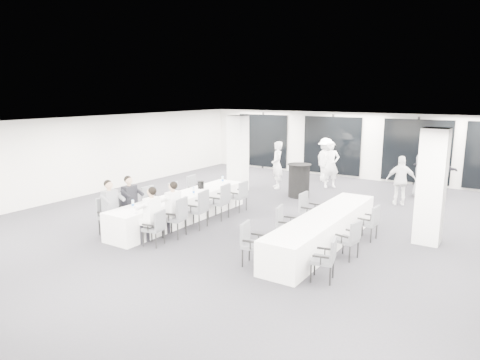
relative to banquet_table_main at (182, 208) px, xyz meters
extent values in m
cube|color=#27272C|center=(2.03, 0.87, -0.39)|extent=(14.00, 16.00, 0.02)
cube|color=white|center=(2.03, 0.87, 2.43)|extent=(14.00, 16.00, 0.02)
cube|color=silver|center=(-4.98, 0.87, 1.02)|extent=(0.02, 16.00, 2.80)
cube|color=silver|center=(2.03, 8.88, 1.02)|extent=(14.00, 0.02, 2.80)
cube|color=black|center=(2.03, 8.81, 0.98)|extent=(13.60, 0.06, 2.50)
cube|color=white|center=(-0.77, 4.07, 1.02)|extent=(0.60, 0.60, 2.80)
cube|color=white|center=(6.23, 1.87, 1.02)|extent=(0.60, 0.60, 2.80)
cube|color=white|center=(0.00, 0.00, 0.00)|extent=(0.90, 5.00, 0.75)
cube|color=white|center=(4.17, 0.33, 0.00)|extent=(0.90, 5.00, 0.75)
cylinder|color=black|center=(1.55, 4.45, 0.21)|extent=(0.74, 0.74, 1.16)
cylinder|color=black|center=(1.55, 4.45, 0.79)|extent=(0.84, 0.84, 0.02)
cube|color=#515359|center=(-0.75, -1.94, 0.08)|extent=(0.47, 0.49, 0.08)
cube|color=#515359|center=(-0.97, -1.95, 0.35)|extent=(0.06, 0.46, 0.46)
cylinder|color=black|center=(-0.95, -1.74, -0.17)|extent=(0.04, 0.04, 0.41)
cylinder|color=black|center=(-0.95, -2.15, -0.17)|extent=(0.04, 0.04, 0.41)
cylinder|color=black|center=(-0.55, -1.74, -0.17)|extent=(0.04, 0.04, 0.41)
cylinder|color=black|center=(-0.55, -2.14, -0.17)|extent=(0.04, 0.04, 0.41)
cube|color=black|center=(-0.75, -1.69, 0.25)|extent=(0.34, 0.04, 0.04)
cube|color=black|center=(-0.75, -2.20, 0.25)|extent=(0.34, 0.04, 0.04)
cube|color=#515359|center=(-0.75, -1.28, 0.08)|extent=(0.53, 0.55, 0.08)
cube|color=#515359|center=(-0.97, -1.31, 0.35)|extent=(0.13, 0.47, 0.47)
cylinder|color=black|center=(-0.98, -1.11, -0.17)|extent=(0.04, 0.04, 0.42)
cylinder|color=black|center=(-0.92, -1.51, -0.17)|extent=(0.04, 0.04, 0.42)
cylinder|color=black|center=(-0.58, -1.05, -0.17)|extent=(0.04, 0.04, 0.42)
cylinder|color=black|center=(-0.52, -1.45, -0.17)|extent=(0.04, 0.04, 0.42)
cube|color=black|center=(-0.79, -1.03, 0.25)|extent=(0.35, 0.09, 0.04)
cube|color=black|center=(-0.71, -1.53, 0.25)|extent=(0.35, 0.09, 0.04)
cube|color=#515359|center=(-0.75, -0.37, 0.08)|extent=(0.47, 0.49, 0.08)
cube|color=#515359|center=(-0.97, -0.37, 0.35)|extent=(0.07, 0.47, 0.47)
cylinder|color=black|center=(-0.96, -0.17, -0.17)|extent=(0.04, 0.04, 0.41)
cylinder|color=black|center=(-0.95, -0.57, -0.17)|extent=(0.04, 0.04, 0.41)
cylinder|color=black|center=(-0.55, -0.16, -0.17)|extent=(0.04, 0.04, 0.41)
cylinder|color=black|center=(-0.54, -0.57, -0.17)|extent=(0.04, 0.04, 0.41)
cube|color=black|center=(-0.75, -0.11, 0.25)|extent=(0.34, 0.05, 0.04)
cube|color=black|center=(-0.75, -0.62, 0.25)|extent=(0.34, 0.05, 0.04)
cube|color=#515359|center=(-0.75, 0.71, 0.05)|extent=(0.45, 0.46, 0.08)
cube|color=#515359|center=(-0.96, 0.70, 0.30)|extent=(0.07, 0.43, 0.43)
cylinder|color=black|center=(-0.94, 0.89, -0.18)|extent=(0.03, 0.03, 0.39)
cylinder|color=black|center=(-0.93, 0.51, -0.18)|extent=(0.03, 0.03, 0.39)
cylinder|color=black|center=(-0.57, 0.90, -0.18)|extent=(0.03, 0.03, 0.39)
cylinder|color=black|center=(-0.56, 0.52, -0.18)|extent=(0.03, 0.03, 0.39)
cube|color=black|center=(-0.76, 0.94, 0.21)|extent=(0.32, 0.05, 0.04)
cube|color=black|center=(-0.74, 0.47, 0.21)|extent=(0.32, 0.05, 0.04)
cube|color=#515359|center=(-0.75, 1.63, 0.08)|extent=(0.52, 0.54, 0.08)
cube|color=#515359|center=(-0.97, 1.60, 0.36)|extent=(0.11, 0.47, 0.47)
cylinder|color=black|center=(-0.97, 1.81, -0.17)|extent=(0.04, 0.04, 0.42)
cylinder|color=black|center=(-0.93, 1.40, -0.17)|extent=(0.04, 0.04, 0.42)
cylinder|color=black|center=(-0.57, 1.85, -0.17)|extent=(0.04, 0.04, 0.42)
cylinder|color=black|center=(-0.53, 1.45, -0.17)|extent=(0.04, 0.04, 0.42)
cube|color=black|center=(-0.78, 1.88, 0.25)|extent=(0.35, 0.08, 0.04)
cube|color=black|center=(-0.72, 1.38, 0.25)|extent=(0.35, 0.08, 0.04)
cube|color=#515359|center=(0.75, -1.92, 0.03)|extent=(0.49, 0.51, 0.07)
cube|color=#515359|center=(0.95, -1.88, 0.28)|extent=(0.13, 0.42, 0.42)
cylinder|color=black|center=(0.96, -2.07, -0.19)|extent=(0.03, 0.03, 0.37)
cylinder|color=black|center=(0.90, -1.71, -0.19)|extent=(0.03, 0.03, 0.37)
cylinder|color=black|center=(0.60, -2.13, -0.19)|extent=(0.03, 0.03, 0.37)
cylinder|color=black|center=(0.54, -1.78, -0.19)|extent=(0.03, 0.03, 0.37)
cube|color=black|center=(0.79, -2.14, 0.19)|extent=(0.31, 0.09, 0.04)
cube|color=black|center=(0.71, -1.70, 0.19)|extent=(0.31, 0.09, 0.04)
cube|color=#515359|center=(0.75, -1.18, 0.11)|extent=(0.59, 0.61, 0.09)
cube|color=#515359|center=(0.98, -1.13, 0.40)|extent=(0.16, 0.50, 0.49)
cylinder|color=black|center=(1.00, -1.34, -0.15)|extent=(0.04, 0.04, 0.44)
cylinder|color=black|center=(0.92, -0.92, -0.15)|extent=(0.04, 0.04, 0.44)
cylinder|color=black|center=(0.58, -1.43, -0.15)|extent=(0.04, 0.04, 0.44)
cylinder|color=black|center=(0.50, -1.01, -0.15)|extent=(0.04, 0.04, 0.44)
cube|color=black|center=(0.80, -1.44, 0.29)|extent=(0.37, 0.12, 0.04)
cube|color=black|center=(0.70, -0.91, 0.29)|extent=(0.37, 0.12, 0.04)
cube|color=#515359|center=(0.75, -0.29, 0.12)|extent=(0.57, 0.59, 0.09)
cube|color=#515359|center=(0.99, -0.26, 0.41)|extent=(0.14, 0.51, 0.50)
cylinder|color=black|center=(1.00, -0.48, -0.15)|extent=(0.04, 0.04, 0.45)
cylinder|color=black|center=(0.93, -0.05, -0.15)|extent=(0.04, 0.04, 0.45)
cylinder|color=black|center=(0.57, -0.54, -0.15)|extent=(0.04, 0.04, 0.45)
cylinder|color=black|center=(0.50, -0.11, -0.15)|extent=(0.04, 0.04, 0.45)
cube|color=black|center=(0.79, -0.56, 0.30)|extent=(0.37, 0.10, 0.04)
cube|color=black|center=(0.71, -0.02, 0.30)|extent=(0.37, 0.10, 0.04)
cube|color=#515359|center=(0.75, 0.73, 0.12)|extent=(0.56, 0.58, 0.09)
cube|color=#515359|center=(0.99, 0.76, 0.41)|extent=(0.12, 0.51, 0.50)
cylinder|color=black|center=(0.99, 0.54, -0.15)|extent=(0.04, 0.04, 0.45)
cylinder|color=black|center=(0.94, 0.97, -0.15)|extent=(0.04, 0.04, 0.45)
cylinder|color=black|center=(0.56, 0.49, -0.15)|extent=(0.04, 0.04, 0.45)
cylinder|color=black|center=(0.51, 0.93, -0.15)|extent=(0.04, 0.04, 0.45)
cube|color=black|center=(0.78, 0.46, 0.30)|extent=(0.37, 0.09, 0.04)
cube|color=black|center=(0.72, 1.00, 0.30)|extent=(0.37, 0.09, 0.04)
cube|color=#515359|center=(0.75, 1.74, 0.07)|extent=(0.46, 0.48, 0.08)
cube|color=#515359|center=(0.97, 1.74, 0.34)|extent=(0.07, 0.46, 0.45)
cylinder|color=black|center=(0.95, 1.54, -0.17)|extent=(0.04, 0.04, 0.41)
cylinder|color=black|center=(0.95, 1.94, -0.17)|extent=(0.04, 0.04, 0.41)
cylinder|color=black|center=(0.55, 1.55, -0.17)|extent=(0.04, 0.04, 0.41)
cylinder|color=black|center=(0.55, 1.94, -0.17)|extent=(0.04, 0.04, 0.41)
cube|color=black|center=(0.75, 1.50, 0.24)|extent=(0.34, 0.04, 0.04)
cube|color=black|center=(0.75, 1.99, 0.24)|extent=(0.34, 0.04, 0.04)
cube|color=#515359|center=(3.42, -1.65, 0.06)|extent=(0.52, 0.54, 0.08)
cube|color=#515359|center=(3.20, -1.68, 0.33)|extent=(0.13, 0.45, 0.45)
cylinder|color=black|center=(3.19, -1.49, -0.18)|extent=(0.04, 0.04, 0.40)
cylinder|color=black|center=(3.26, -1.87, -0.18)|extent=(0.04, 0.04, 0.40)
cylinder|color=black|center=(3.57, -1.42, -0.18)|extent=(0.04, 0.04, 0.40)
cylinder|color=black|center=(3.64, -1.81, -0.18)|extent=(0.04, 0.04, 0.40)
cube|color=black|center=(3.37, -1.41, 0.23)|extent=(0.33, 0.10, 0.04)
cube|color=black|center=(3.46, -1.89, 0.23)|extent=(0.33, 0.10, 0.04)
cube|color=#515359|center=(3.42, -0.09, 0.07)|extent=(0.53, 0.55, 0.08)
cube|color=#515359|center=(3.20, -0.14, 0.33)|extent=(0.15, 0.45, 0.45)
cylinder|color=black|center=(3.18, 0.06, -0.17)|extent=(0.04, 0.04, 0.40)
cylinder|color=black|center=(3.26, -0.32, -0.17)|extent=(0.04, 0.04, 0.40)
cylinder|color=black|center=(3.57, 0.14, -0.17)|extent=(0.04, 0.04, 0.40)
cylinder|color=black|center=(3.65, -0.25, -0.17)|extent=(0.04, 0.04, 0.40)
cube|color=black|center=(3.37, 0.15, 0.23)|extent=(0.33, 0.10, 0.04)
cube|color=black|center=(3.46, -0.33, 0.23)|extent=(0.33, 0.10, 0.04)
cube|color=#515359|center=(3.42, 1.27, 0.09)|extent=(0.48, 0.50, 0.08)
cube|color=#515359|center=(3.19, 1.27, 0.37)|extent=(0.06, 0.48, 0.48)
cylinder|color=black|center=(3.21, 1.48, -0.16)|extent=(0.04, 0.04, 0.43)
cylinder|color=black|center=(3.21, 1.06, -0.16)|extent=(0.04, 0.04, 0.43)
cylinder|color=black|center=(3.62, 1.48, -0.16)|extent=(0.04, 0.04, 0.43)
cylinder|color=black|center=(3.62, 1.06, -0.16)|extent=(0.04, 0.04, 0.43)
cube|color=black|center=(3.42, 1.53, 0.27)|extent=(0.35, 0.04, 0.04)
cube|color=black|center=(3.41, 1.01, 0.27)|extent=(0.35, 0.04, 0.04)
cube|color=#515359|center=(4.92, -1.57, 0.04)|extent=(0.51, 0.52, 0.07)
cube|color=#515359|center=(5.11, -1.53, 0.29)|extent=(0.14, 0.42, 0.42)
cylinder|color=black|center=(5.13, -1.71, -0.19)|extent=(0.03, 0.03, 0.38)
cylinder|color=black|center=(5.06, -1.35, -0.19)|extent=(0.03, 0.03, 0.38)
cylinder|color=black|center=(4.77, -1.79, -0.19)|extent=(0.03, 0.03, 0.38)
cylinder|color=black|center=(4.70, -1.43, -0.19)|extent=(0.03, 0.03, 0.38)
cube|color=black|center=(4.96, -1.80, 0.19)|extent=(0.31, 0.10, 0.04)
cube|color=black|center=(4.87, -1.35, 0.19)|extent=(0.31, 0.10, 0.04)
cube|color=#515359|center=(4.92, -0.20, 0.04)|extent=(0.49, 0.51, 0.07)
cube|color=#515359|center=(5.11, -0.23, 0.29)|extent=(0.13, 0.43, 0.42)
cylinder|color=black|center=(5.07, -0.41, -0.19)|extent=(0.03, 0.03, 0.38)
cylinder|color=black|center=(5.13, -0.05, -0.19)|extent=(0.03, 0.03, 0.38)
cylinder|color=black|center=(4.70, -0.35, -0.19)|extent=(0.03, 0.03, 0.38)
cylinder|color=black|center=(4.77, 0.02, -0.19)|extent=(0.03, 0.03, 0.38)
cube|color=black|center=(4.88, -0.42, 0.20)|extent=(0.31, 0.09, 0.04)
cube|color=black|center=(4.95, 0.03, 0.20)|extent=(0.31, 0.09, 0.04)
cube|color=#515359|center=(4.92, 1.29, 0.04)|extent=(0.46, 0.48, 0.07)
cube|color=#515359|center=(5.12, 1.28, 0.29)|extent=(0.09, 0.43, 0.43)
cylinder|color=black|center=(5.09, 1.09, -0.19)|extent=(0.03, 0.03, 0.38)
cylinder|color=black|center=(5.11, 1.46, -0.19)|extent=(0.03, 0.03, 0.38)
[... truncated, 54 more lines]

